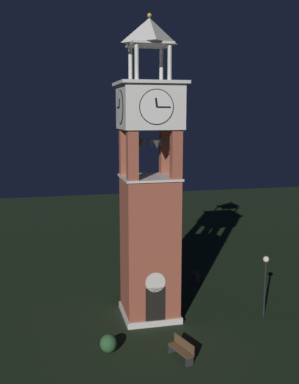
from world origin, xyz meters
TOP-DOWN VIEW (x-y plane):
  - ground at (0.00, 0.00)m, footprint 80.00×80.00m
  - clock_tower at (-0.00, -0.00)m, footprint 3.51×3.51m
  - park_bench at (0.45, -4.99)m, footprint 0.92×1.66m
  - lamp_post at (6.42, -1.59)m, footprint 0.36×0.36m
  - trash_bin at (4.21, 4.20)m, footprint 0.52×0.52m
  - shrub_near_entry at (-2.89, -3.61)m, footprint 0.85×0.85m

SIDE VIEW (x-z plane):
  - ground at x=0.00m, z-range 0.00..0.00m
  - trash_bin at x=4.21m, z-range 0.00..0.80m
  - shrub_near_entry at x=-2.89m, z-range 0.00..0.91m
  - park_bench at x=0.45m, z-range 0.01..0.96m
  - lamp_post at x=6.42m, z-range 0.72..4.33m
  - clock_tower at x=0.00m, z-range -1.56..15.17m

